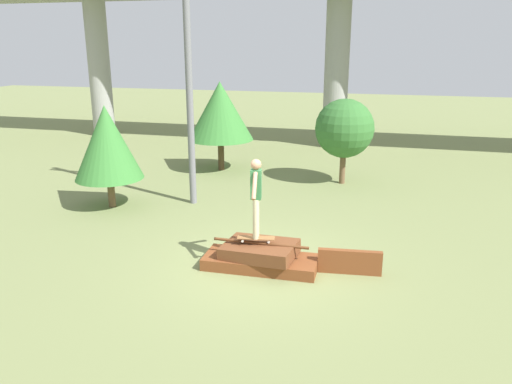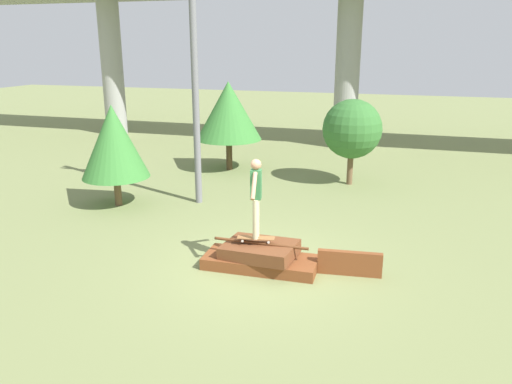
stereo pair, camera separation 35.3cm
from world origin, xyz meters
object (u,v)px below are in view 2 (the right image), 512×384
at_px(skateboard, 256,238).
at_px(tree_behind_left, 352,129).
at_px(tree_mid_back, 229,111).
at_px(skater, 256,193).
at_px(tree_behind_right, 114,142).
at_px(utility_pole, 194,67).

distance_m(skateboard, tree_behind_left, 7.49).
height_order(skateboard, tree_mid_back, tree_mid_back).
distance_m(skateboard, skater, 1.01).
bearing_deg(tree_behind_left, tree_behind_right, -145.35).
bearing_deg(utility_pole, tree_mid_back, 97.09).
height_order(skateboard, utility_pole, utility_pole).
bearing_deg(skater, tree_mid_back, 113.72).
height_order(skater, tree_behind_right, tree_behind_right).
bearing_deg(utility_pole, tree_behind_right, -156.16).
height_order(skater, tree_behind_left, tree_behind_left).
distance_m(utility_pole, tree_behind_right, 3.18).
bearing_deg(skater, tree_behind_left, 81.15).
distance_m(skateboard, tree_behind_right, 6.10).
bearing_deg(tree_behind_left, skater, -98.85).
xyz_separation_m(skater, tree_behind_left, (1.14, 7.30, 0.23)).
bearing_deg(skater, tree_behind_right, 150.77).
bearing_deg(skateboard, tree_mid_back, 113.72).
xyz_separation_m(skateboard, utility_pole, (-3.01, 3.89, 3.35)).
bearing_deg(tree_behind_right, skateboard, -29.23).
xyz_separation_m(tree_behind_left, tree_mid_back, (-4.67, 0.73, 0.34)).
bearing_deg(tree_mid_back, tree_behind_right, -108.16).
relative_size(utility_pole, tree_mid_back, 2.33).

